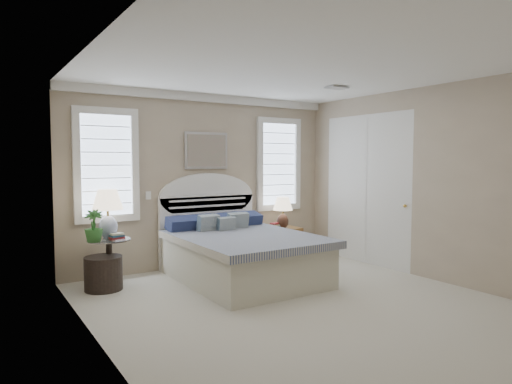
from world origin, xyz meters
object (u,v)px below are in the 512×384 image
object	(u,v)px
bed	(239,251)
nightstand_right	(285,236)
side_table_left	(109,257)
lamp_left	(108,208)
lamp_right	(283,209)
floor_pot	(104,273)

from	to	relation	value
bed	nightstand_right	xyz separation A→B (m)	(1.30, 0.69, 0.00)
side_table_left	lamp_left	distance (m)	0.65
side_table_left	lamp_left	bearing A→B (deg)	78.73
nightstand_right	lamp_right	size ratio (longest dim) A/B	1.00
nightstand_right	floor_pot	bearing A→B (deg)	-175.35
side_table_left	lamp_left	xyz separation A→B (m)	(0.02, 0.10, 0.64)
bed	floor_pot	xyz separation A→B (m)	(-1.77, 0.44, -0.17)
bed	lamp_right	bearing A→B (deg)	28.08
floor_pot	bed	bearing A→B (deg)	-14.08
side_table_left	bed	bearing A→B (deg)	-19.74
bed	lamp_left	distance (m)	1.89
nightstand_right	lamp_left	world-z (taller)	lamp_left
nightstand_right	floor_pot	world-z (taller)	nightstand_right
nightstand_right	lamp_left	bearing A→B (deg)	179.97
nightstand_right	lamp_left	xyz separation A→B (m)	(-2.93, 0.00, 0.65)
bed	lamp_right	size ratio (longest dim) A/B	4.29
nightstand_right	side_table_left	bearing A→B (deg)	-178.06
side_table_left	nightstand_right	bearing A→B (deg)	1.94
floor_pot	lamp_left	world-z (taller)	lamp_left
bed	nightstand_right	distance (m)	1.47
bed	lamp_left	xyz separation A→B (m)	(-1.63, 0.69, 0.65)
bed	side_table_left	size ratio (longest dim) A/B	3.61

